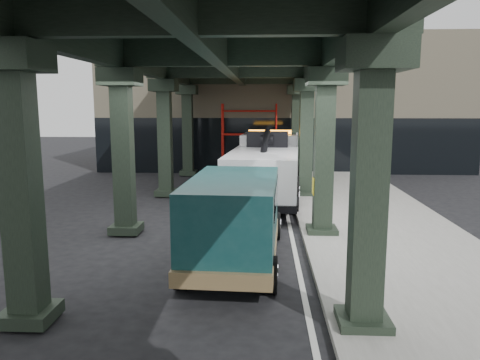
# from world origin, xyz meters

# --- Properties ---
(ground) EXTENTS (90.00, 90.00, 0.00)m
(ground) POSITION_xyz_m (0.00, 0.00, 0.00)
(ground) COLOR black
(ground) RESTS_ON ground
(sidewalk) EXTENTS (5.00, 40.00, 0.15)m
(sidewalk) POSITION_xyz_m (4.50, 2.00, 0.07)
(sidewalk) COLOR gray
(sidewalk) RESTS_ON ground
(lane_stripe) EXTENTS (0.12, 38.00, 0.01)m
(lane_stripe) POSITION_xyz_m (1.70, 2.00, 0.01)
(lane_stripe) COLOR silver
(lane_stripe) RESTS_ON ground
(viaduct) EXTENTS (7.40, 32.00, 6.40)m
(viaduct) POSITION_xyz_m (-0.40, 2.00, 5.46)
(viaduct) COLOR black
(viaduct) RESTS_ON ground
(building) EXTENTS (22.00, 10.00, 8.00)m
(building) POSITION_xyz_m (2.00, 20.00, 4.00)
(building) COLOR #C6B793
(building) RESTS_ON ground
(scaffolding) EXTENTS (3.08, 0.88, 4.00)m
(scaffolding) POSITION_xyz_m (0.00, 14.64, 2.11)
(scaffolding) COLOR red
(scaffolding) RESTS_ON ground
(tow_truck) EXTENTS (3.21, 9.20, 2.96)m
(tow_truck) POSITION_xyz_m (0.95, 7.55, 1.44)
(tow_truck) COLOR black
(tow_truck) RESTS_ON ground
(towed_van) EXTENTS (2.44, 5.60, 2.23)m
(towed_van) POSITION_xyz_m (0.13, -0.57, 1.20)
(towed_van) COLOR #113D3E
(towed_van) RESTS_ON ground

